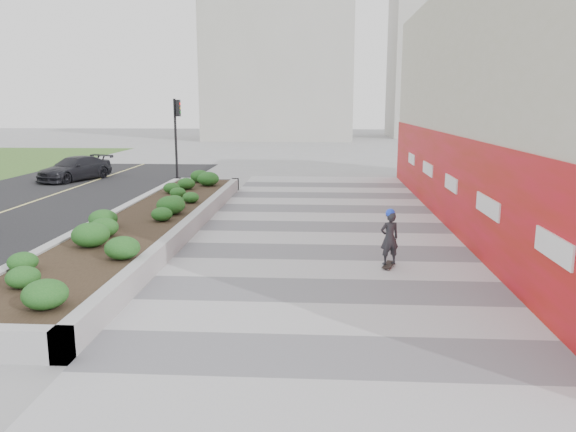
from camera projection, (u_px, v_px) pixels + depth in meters
The scene contains 10 objects.
ground at pixel (327, 323), 10.36m from camera, with size 160.00×160.00×0.00m, color gray.
walkway at pixel (326, 274), 13.29m from camera, with size 8.00×36.00×0.01m, color #A8A8AD.
building at pixel (545, 103), 17.94m from camera, with size 6.04×24.08×8.00m.
planter at pixel (149, 220), 17.45m from camera, with size 3.00×18.00×0.90m.
traffic_signal_near at pixel (177, 129), 27.36m from camera, with size 0.33×0.28×4.20m.
distant_bldg_north_l at pixel (280, 48), 62.50m from camera, with size 16.00×12.00×20.00m, color #ADAAA3.
distant_bldg_north_r at pixel (452, 34), 65.81m from camera, with size 14.00×10.00×24.00m, color #ADAAA3.
manhole_cover at pixel (347, 274), 13.26m from camera, with size 0.44×0.44×0.01m, color #595654.
skateboarder at pixel (389, 238), 13.72m from camera, with size 0.56×0.75×1.47m.
car_dark at pixel (75, 169), 29.39m from camera, with size 1.73×4.26×1.24m, color black.
Camera 1 is at (-0.13, -9.79, 3.98)m, focal length 35.00 mm.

